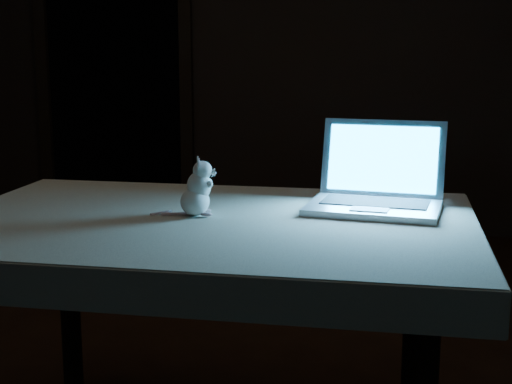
# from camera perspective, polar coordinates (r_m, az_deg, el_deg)

# --- Properties ---
(back_wall) EXTENTS (4.50, 0.04, 2.60)m
(back_wall) POSITION_cam_1_polar(r_m,az_deg,el_deg) (4.79, 1.88, 12.42)
(back_wall) COLOR black
(back_wall) RESTS_ON ground
(doorway) EXTENTS (1.06, 0.36, 2.13)m
(doorway) POSITION_cam_1_polar(r_m,az_deg,el_deg) (5.04, -10.83, 9.50)
(doorway) COLOR black
(doorway) RESTS_ON back_wall
(table) EXTENTS (1.38, 0.91, 0.72)m
(table) POSITION_cam_1_polar(r_m,az_deg,el_deg) (2.15, -3.60, -11.64)
(table) COLOR black
(table) RESTS_ON floor
(tablecloth) EXTENTS (1.66, 1.33, 0.10)m
(tablecloth) POSITION_cam_1_polar(r_m,az_deg,el_deg) (2.08, -1.30, -3.09)
(tablecloth) COLOR beige
(tablecloth) RESTS_ON table
(laptop) EXTENTS (0.42, 0.38, 0.25)m
(laptop) POSITION_cam_1_polar(r_m,az_deg,el_deg) (2.12, 9.12, 1.85)
(laptop) COLOR silver
(laptop) RESTS_ON tablecloth
(plush_mouse) EXTENTS (0.14, 0.14, 0.16)m
(plush_mouse) POSITION_cam_1_polar(r_m,az_deg,el_deg) (2.05, -4.73, 0.40)
(plush_mouse) COLOR white
(plush_mouse) RESTS_ON tablecloth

